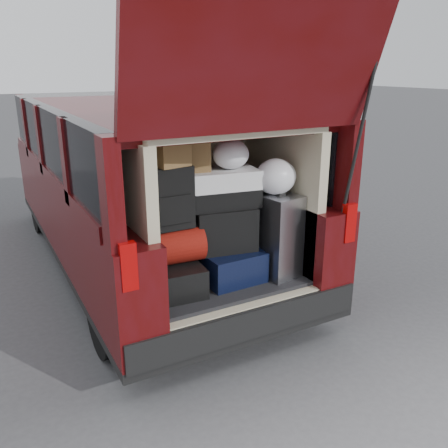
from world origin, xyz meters
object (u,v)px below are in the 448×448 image
Objects in this scene: silver_roller at (272,234)px; black_hardshell at (171,276)px; navy_hardshell at (226,262)px; black_soft_case at (224,229)px; backpack at (169,197)px; red_duffel at (174,245)px; twotone_duffel at (216,188)px.

black_hardshell is at bearing 163.94° from silver_roller.
navy_hardshell reaches higher than black_hardshell.
black_hardshell is 0.54m from black_soft_case.
backpack is at bearing -36.51° from black_hardshell.
red_duffel is at bearing 165.33° from silver_roller.
black_soft_case is (-0.03, -0.02, 0.29)m from navy_hardshell.
black_soft_case is 0.32m from twotone_duffel.
red_duffel is at bearing -160.49° from twotone_duffel.
backpack is (-0.83, 0.08, 0.39)m from silver_roller.
silver_roller is 0.41m from black_soft_case.
black_soft_case reaches higher than red_duffel.
silver_roller reaches higher than black_hardshell.
black_hardshell is 0.87× the size of twotone_duffel.
silver_roller is at bearing -17.95° from navy_hardshell.
red_duffel is 0.89× the size of black_soft_case.
navy_hardshell is 0.87× the size of twotone_duffel.
silver_roller is 0.92m from backpack.
navy_hardshell is at bearing 6.00° from black_hardshell.
black_soft_case is 0.74× the size of twotone_duffel.
twotone_duffel is at bearing 148.48° from navy_hardshell.
navy_hardshell is at bearing 46.68° from black_soft_case.
black_hardshell is 1.23× the size of backpack.
silver_roller is 0.60m from twotone_duffel.
black_hardshell is at bearing -170.81° from black_soft_case.
silver_roller is at bearing -0.38° from red_duffel.
black_hardshell is 0.74m from twotone_duffel.
twotone_duffel is (-0.43, 0.14, 0.39)m from silver_roller.
navy_hardshell is at bearing 3.06° from backpack.
twotone_duffel is at bearing 135.20° from black_soft_case.
silver_roller reaches higher than navy_hardshell.
navy_hardshell is 1.32× the size of red_duffel.
navy_hardshell is 1.18× the size of black_soft_case.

